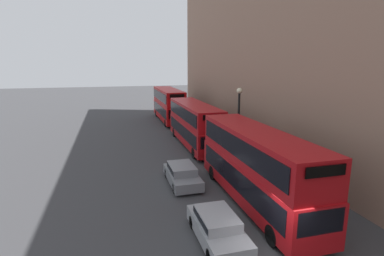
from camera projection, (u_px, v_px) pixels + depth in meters
name	position (u px, v px, depth m)	size (l,w,h in m)	color
bus_leading	(256.00, 164.00, 17.06)	(2.59, 11.34, 4.37)	#A80F14
bus_second_in_queue	(194.00, 123.00, 29.35)	(2.59, 11.38, 4.19)	#A80F14
bus_third_in_queue	(169.00, 104.00, 42.03)	(2.59, 11.36, 4.51)	#B20C0F
car_dark_sedan	(217.00, 227.00, 13.68)	(1.82, 4.30, 1.34)	gray
car_hatchback	(182.00, 174.00, 20.27)	(1.84, 4.28, 1.31)	slate
street_lamp	(239.00, 117.00, 23.98)	(0.44, 0.44, 6.13)	black
pedestrian	(265.00, 170.00, 20.92)	(0.36, 0.36, 1.59)	#26262D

